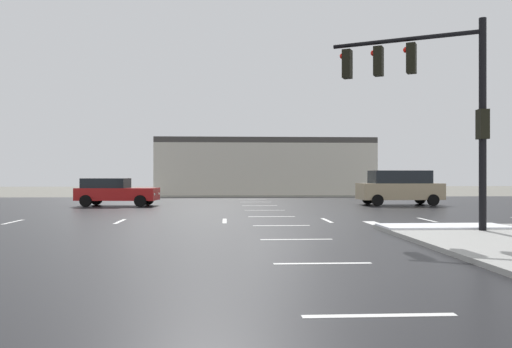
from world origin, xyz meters
TOP-DOWN VIEW (x-y plane):
  - ground_plane at (0.00, 0.00)m, footprint 120.00×120.00m
  - road_asphalt at (0.00, 0.00)m, footprint 44.00×44.00m
  - snow_strip_curbside at (5.00, -4.00)m, footprint 4.00×1.60m
  - lane_markings at (1.20, -1.38)m, footprint 36.15×36.15m
  - traffic_signal_mast at (4.48, -4.33)m, footprint 4.25×2.46m
  - strip_building_background at (1.63, 29.53)m, footprint 19.54×8.00m
  - sedan_red at (-8.30, 10.26)m, footprint 4.66×2.36m
  - suv_tan at (8.30, 10.26)m, footprint 4.87×2.25m

SIDE VIEW (x-z plane):
  - ground_plane at x=0.00m, z-range 0.00..0.00m
  - road_asphalt at x=0.00m, z-range 0.00..0.02m
  - lane_markings at x=1.20m, z-range 0.02..0.03m
  - snow_strip_curbside at x=5.00m, z-range 0.14..0.20m
  - sedan_red at x=-8.30m, z-range 0.06..1.64m
  - suv_tan at x=8.30m, z-range 0.08..2.11m
  - strip_building_background at x=1.63m, z-range 0.00..5.09m
  - traffic_signal_mast at x=4.48m, z-range 1.31..7.72m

